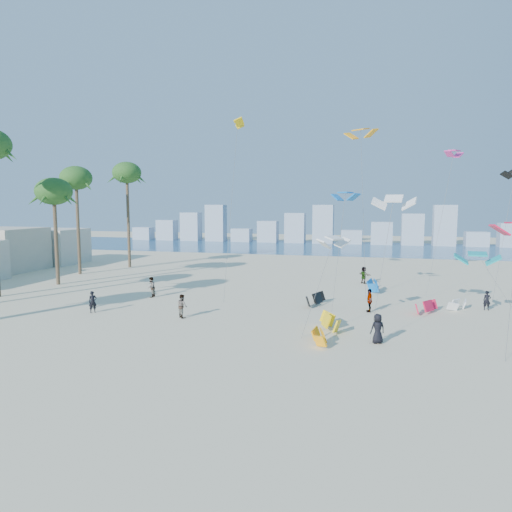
# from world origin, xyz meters

# --- Properties ---
(ground) EXTENTS (220.00, 220.00, 0.00)m
(ground) POSITION_xyz_m (0.00, 0.00, 0.00)
(ground) COLOR beige
(ground) RESTS_ON ground
(ocean) EXTENTS (220.00, 220.00, 0.00)m
(ocean) POSITION_xyz_m (0.00, 72.00, 0.01)
(ocean) COLOR navy
(ocean) RESTS_ON ground
(kitesurfer_near) EXTENTS (0.74, 0.74, 1.72)m
(kitesurfer_near) POSITION_xyz_m (-9.48, 12.63, 0.86)
(kitesurfer_near) COLOR black
(kitesurfer_near) RESTS_ON ground
(kitesurfer_mid) EXTENTS (1.10, 1.08, 1.79)m
(kitesurfer_mid) POSITION_xyz_m (-1.99, 12.90, 0.90)
(kitesurfer_mid) COLOR gray
(kitesurfer_mid) RESTS_ON ground
(kitesurfers_far) EXTENTS (32.12, 23.02, 1.88)m
(kitesurfers_far) POSITION_xyz_m (11.06, 19.40, 0.92)
(kitesurfers_far) COLOR black
(kitesurfers_far) RESTS_ON ground
(grounded_kites) EXTENTS (13.22, 21.63, 1.04)m
(grounded_kites) POSITION_xyz_m (11.52, 18.71, 0.48)
(grounded_kites) COLOR #FF9E0D
(grounded_kites) RESTS_ON ground
(flying_kites) EXTENTS (27.54, 22.76, 17.04)m
(flying_kites) POSITION_xyz_m (13.87, 20.58, 10.59)
(flying_kites) COLOR white
(flying_kites) RESTS_ON ground
(distant_skyline) EXTENTS (85.00, 3.00, 8.40)m
(distant_skyline) POSITION_xyz_m (-1.19, 82.00, 3.09)
(distant_skyline) COLOR #9EADBF
(distant_skyline) RESTS_ON ground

